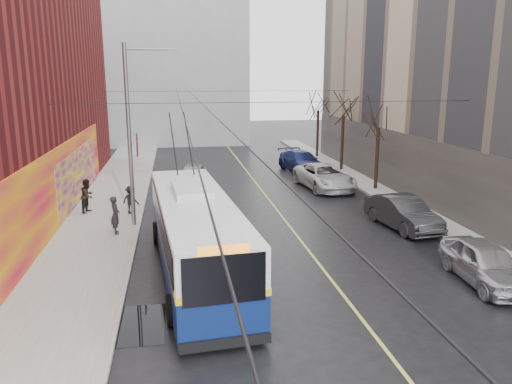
# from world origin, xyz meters

# --- Properties ---
(ground) EXTENTS (140.00, 140.00, 0.00)m
(ground) POSITION_xyz_m (0.00, 0.00, 0.00)
(ground) COLOR black
(ground) RESTS_ON ground
(sidewalk_left) EXTENTS (4.00, 60.00, 0.15)m
(sidewalk_left) POSITION_xyz_m (-8.00, 12.00, 0.07)
(sidewalk_left) COLOR gray
(sidewalk_left) RESTS_ON ground
(sidewalk_right) EXTENTS (2.00, 60.00, 0.15)m
(sidewalk_right) POSITION_xyz_m (9.00, 12.00, 0.07)
(sidewalk_right) COLOR gray
(sidewalk_right) RESTS_ON ground
(lane_line) EXTENTS (0.12, 50.00, 0.01)m
(lane_line) POSITION_xyz_m (1.50, 14.00, 0.00)
(lane_line) COLOR #BFB74C
(lane_line) RESTS_ON ground
(building_far) EXTENTS (20.50, 12.10, 18.00)m
(building_far) POSITION_xyz_m (-6.00, 44.99, 9.02)
(building_far) COLOR gray
(building_far) RESTS_ON ground
(streetlight_pole) EXTENTS (2.65, 0.60, 9.00)m
(streetlight_pole) POSITION_xyz_m (-6.14, 10.00, 4.85)
(streetlight_pole) COLOR slate
(streetlight_pole) RESTS_ON ground
(catenary_wires) EXTENTS (18.00, 60.00, 0.22)m
(catenary_wires) POSITION_xyz_m (-2.54, 14.77, 6.25)
(catenary_wires) COLOR black
(tree_near) EXTENTS (3.20, 3.20, 6.40)m
(tree_near) POSITION_xyz_m (9.00, 16.00, 4.98)
(tree_near) COLOR black
(tree_near) RESTS_ON ground
(tree_mid) EXTENTS (3.20, 3.20, 6.68)m
(tree_mid) POSITION_xyz_m (9.00, 23.00, 5.25)
(tree_mid) COLOR black
(tree_mid) RESTS_ON ground
(tree_far) EXTENTS (3.20, 3.20, 6.57)m
(tree_far) POSITION_xyz_m (9.00, 30.00, 5.14)
(tree_far) COLOR black
(tree_far) RESTS_ON ground
(puddle) EXTENTS (2.34, 2.68, 0.01)m
(puddle) POSITION_xyz_m (-5.79, -0.38, 0.00)
(puddle) COLOR black
(puddle) RESTS_ON ground
(pigeons_flying) EXTENTS (3.26, 4.42, 3.18)m
(pigeons_flying) POSITION_xyz_m (-2.69, 9.85, 7.03)
(pigeons_flying) COLOR slate
(trolleybus) EXTENTS (3.64, 12.37, 5.79)m
(trolleybus) POSITION_xyz_m (-3.47, 3.51, 1.61)
(trolleybus) COLOR #0B1B53
(trolleybus) RESTS_ON ground
(parked_car_a) EXTENTS (2.15, 4.67, 1.55)m
(parked_car_a) POSITION_xyz_m (7.00, 0.86, 0.78)
(parked_car_a) COLOR #A4A4A8
(parked_car_a) RESTS_ON ground
(parked_car_b) EXTENTS (2.34, 5.08, 1.61)m
(parked_car_b) POSITION_xyz_m (7.00, 7.71, 0.81)
(parked_car_b) COLOR #2B2B2E
(parked_car_b) RESTS_ON ground
(parked_car_c) EXTENTS (3.33, 6.17, 1.65)m
(parked_car_c) POSITION_xyz_m (5.80, 17.14, 0.82)
(parked_car_c) COLOR #BCBCBE
(parked_car_c) RESTS_ON ground
(parked_car_d) EXTENTS (3.22, 5.92, 1.63)m
(parked_car_d) POSITION_xyz_m (5.80, 23.41, 0.81)
(parked_car_d) COLOR navy
(parked_car_d) RESTS_ON ground
(following_car) EXTENTS (2.47, 4.71, 1.53)m
(following_car) POSITION_xyz_m (-2.98, 19.63, 0.76)
(following_car) COLOR #9A9A9E
(following_car) RESTS_ON ground
(pedestrian_a) EXTENTS (0.53, 0.72, 1.82)m
(pedestrian_a) POSITION_xyz_m (-7.03, 8.66, 1.06)
(pedestrian_a) COLOR black
(pedestrian_a) RESTS_ON sidewalk_left
(pedestrian_b) EXTENTS (0.97, 1.09, 1.87)m
(pedestrian_b) POSITION_xyz_m (-8.95, 12.83, 1.08)
(pedestrian_b) COLOR black
(pedestrian_b) RESTS_ON sidewalk_left
(pedestrian_c) EXTENTS (1.14, 0.96, 1.54)m
(pedestrian_c) POSITION_xyz_m (-6.61, 12.18, 0.92)
(pedestrian_c) COLOR black
(pedestrian_c) RESTS_ON sidewalk_left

